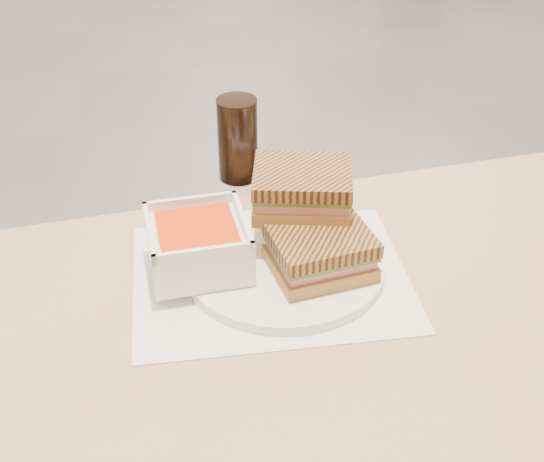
{
  "coord_description": "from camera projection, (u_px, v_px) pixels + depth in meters",
  "views": [
    {
      "loc": [
        -0.11,
        -2.77,
        1.35
      ],
      "look_at": [
        0.01,
        -2.0,
        0.82
      ],
      "focal_mm": 48.31,
      "sensor_mm": 36.0,
      "label": 1
    }
  ],
  "objects": [
    {
      "name": "panini_lower",
      "position": [
        320.0,
        251.0,
        0.95
      ],
      "size": [
        0.14,
        0.13,
        0.06
      ],
      "color": "olive",
      "rests_on": "plate"
    },
    {
      "name": "panini_upper",
      "position": [
        302.0,
        189.0,
        0.98
      ],
      "size": [
        0.15,
        0.13,
        0.06
      ],
      "color": "olive",
      "rests_on": "panini_lower"
    },
    {
      "name": "cola_glass",
      "position": [
        238.0,
        139.0,
        1.16
      ],
      "size": [
        0.06,
        0.06,
        0.14
      ],
      "color": "black",
      "rests_on": "main_table"
    },
    {
      "name": "plate",
      "position": [
        284.0,
        265.0,
        0.98
      ],
      "size": [
        0.27,
        0.27,
        0.01
      ],
      "color": "white",
      "rests_on": "tray_liner"
    },
    {
      "name": "soup_bowl",
      "position": [
        198.0,
        245.0,
        0.96
      ],
      "size": [
        0.14,
        0.14,
        0.07
      ],
      "color": "white",
      "rests_on": "plate"
    },
    {
      "name": "tray_liner",
      "position": [
        271.0,
        277.0,
        0.97
      ],
      "size": [
        0.36,
        0.28,
        0.0
      ],
      "color": "white",
      "rests_on": "main_table"
    },
    {
      "name": "main_table",
      "position": [
        300.0,
        411.0,
        0.93
      ],
      "size": [
        1.27,
        0.84,
        0.75
      ],
      "color": "#A3825A",
      "rests_on": "ground"
    }
  ]
}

